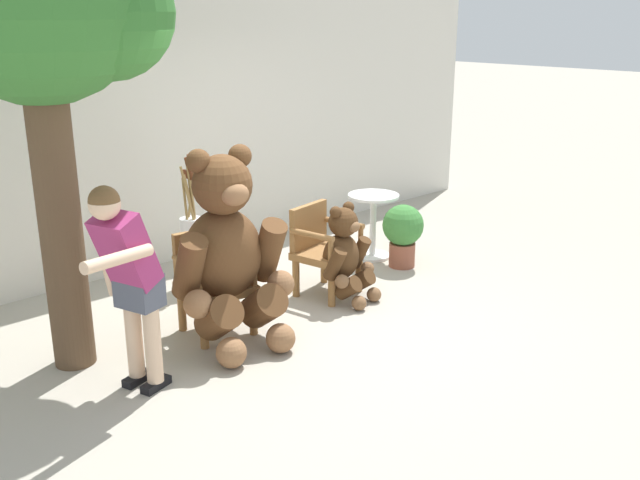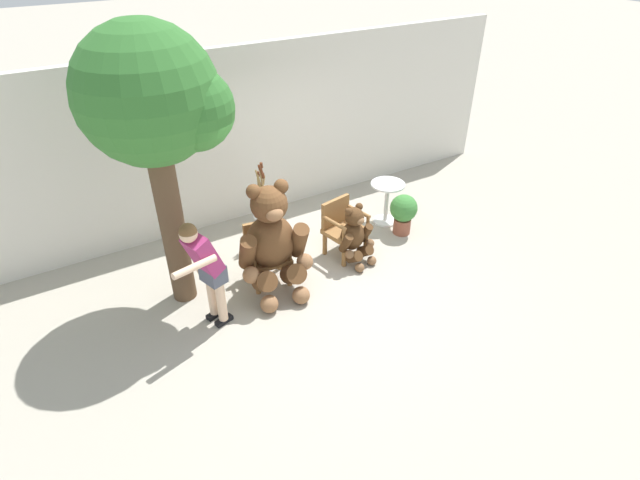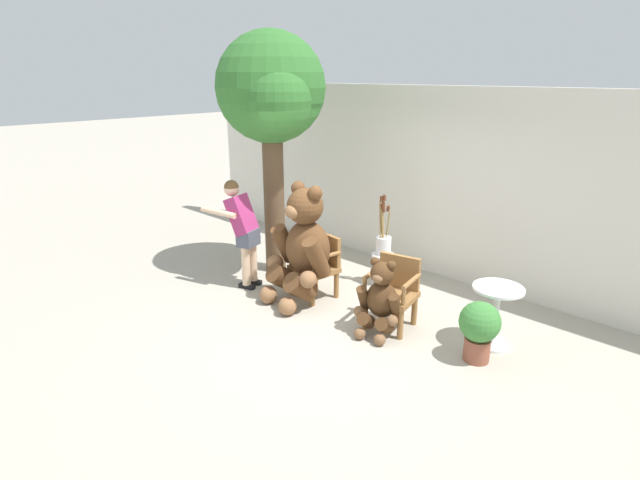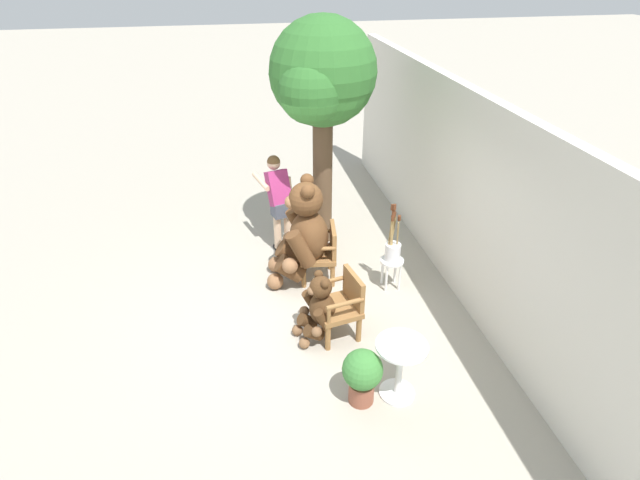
% 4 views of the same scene
% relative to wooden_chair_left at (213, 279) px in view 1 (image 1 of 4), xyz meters
% --- Properties ---
extents(ground_plane, '(60.00, 60.00, 0.00)m').
position_rel_wooden_chair_left_xyz_m(ground_plane, '(0.64, -0.51, -0.46)').
color(ground_plane, '#A8A091').
extents(back_wall, '(10.00, 0.16, 2.80)m').
position_rel_wooden_chair_left_xyz_m(back_wall, '(0.64, 1.89, 0.94)').
color(back_wall, silver).
rests_on(back_wall, ground).
extents(wooden_chair_left, '(0.62, 0.59, 0.86)m').
position_rel_wooden_chair_left_xyz_m(wooden_chair_left, '(0.00, 0.00, 0.00)').
color(wooden_chair_left, olive).
rests_on(wooden_chair_left, ground).
extents(wooden_chair_right, '(0.65, 0.62, 0.86)m').
position_rel_wooden_chair_left_xyz_m(wooden_chair_right, '(1.27, -0.00, 0.00)').
color(wooden_chair_right, olive).
rests_on(wooden_chair_right, ground).
extents(teddy_bear_large, '(0.99, 0.97, 1.62)m').
position_rel_wooden_chair_left_xyz_m(teddy_bear_large, '(-0.02, -0.27, 0.33)').
color(teddy_bear_large, brown).
rests_on(teddy_bear_large, ground).
extents(teddy_bear_small, '(0.58, 0.58, 0.94)m').
position_rel_wooden_chair_left_xyz_m(teddy_bear_small, '(1.29, -0.29, -0.00)').
color(teddy_bear_small, '#4C3019').
rests_on(teddy_bear_small, ground).
extents(person_visitor, '(0.71, 0.62, 1.55)m').
position_rel_wooden_chair_left_xyz_m(person_visitor, '(-1.01, -0.49, 0.46)').
color(person_visitor, black).
rests_on(person_visitor, ground).
extents(white_stool, '(0.34, 0.34, 0.46)m').
position_rel_wooden_chair_left_xyz_m(white_stool, '(0.42, 0.95, -0.11)').
color(white_stool, white).
rests_on(white_stool, ground).
extents(brush_bucket, '(0.22, 0.22, 0.89)m').
position_rel_wooden_chair_left_xyz_m(brush_bucket, '(0.42, 0.94, 0.20)').
color(brush_bucket, white).
rests_on(brush_bucket, white_stool).
extents(round_side_table, '(0.56, 0.56, 0.72)m').
position_rel_wooden_chair_left_xyz_m(round_side_table, '(2.40, 0.39, -0.01)').
color(round_side_table, white).
rests_on(round_side_table, ground).
extents(patio_tree, '(1.65, 1.57, 3.55)m').
position_rel_wooden_chair_left_xyz_m(patio_tree, '(-1.08, 0.20, 2.21)').
color(patio_tree, brown).
rests_on(patio_tree, ground).
extents(potted_plant, '(0.44, 0.44, 0.68)m').
position_rel_wooden_chair_left_xyz_m(potted_plant, '(2.41, -0.03, -0.07)').
color(potted_plant, brown).
rests_on(potted_plant, ground).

